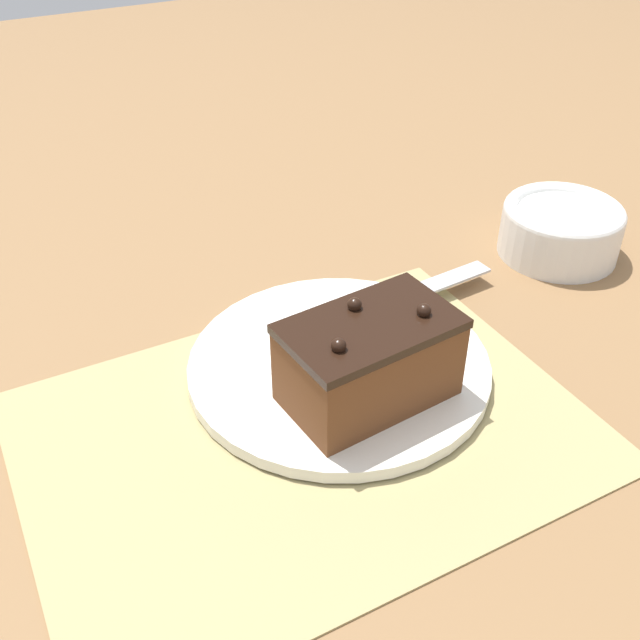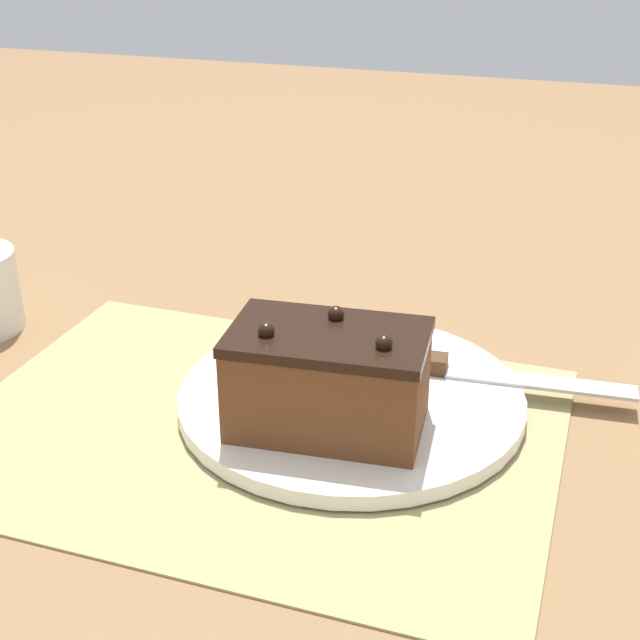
{
  "view_description": "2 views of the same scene",
  "coord_description": "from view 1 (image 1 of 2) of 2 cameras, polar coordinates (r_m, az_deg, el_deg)",
  "views": [
    {
      "loc": [
        0.2,
        0.41,
        0.45
      ],
      "look_at": [
        -0.04,
        -0.06,
        0.07
      ],
      "focal_mm": 42.0,
      "sensor_mm": 36.0,
      "label": 1
    },
    {
      "loc": [
        -0.23,
        0.54,
        0.38
      ],
      "look_at": [
        -0.02,
        -0.09,
        0.06
      ],
      "focal_mm": 50.0,
      "sensor_mm": 36.0,
      "label": 2
    }
  ],
  "objects": [
    {
      "name": "small_bowl",
      "position": [
        0.9,
        17.88,
        6.69
      ],
      "size": [
        0.13,
        0.13,
        0.06
      ],
      "color": "white",
      "rests_on": "ground_plane"
    },
    {
      "name": "serving_knife",
      "position": [
        0.75,
        3.97,
        1.12
      ],
      "size": [
        0.22,
        0.04,
        0.01
      ],
      "rotation": [
        0.0,
        0.0,
        1.65
      ],
      "color": "#472D19",
      "rests_on": "cake_plate"
    },
    {
      "name": "placemat_woven",
      "position": [
        0.64,
        -1.08,
        -8.37
      ],
      "size": [
        0.46,
        0.34,
        0.0
      ],
      "primitive_type": "cube",
      "color": "tan",
      "rests_on": "ground_plane"
    },
    {
      "name": "ground_plane",
      "position": [
        0.64,
        -1.08,
        -8.5
      ],
      "size": [
        3.0,
        3.0,
        0.0
      ],
      "primitive_type": "plane",
      "color": "olive"
    },
    {
      "name": "cake_plate",
      "position": [
        0.69,
        1.45,
        -3.44
      ],
      "size": [
        0.28,
        0.28,
        0.01
      ],
      "color": "white",
      "rests_on": "placemat_woven"
    },
    {
      "name": "chocolate_cake",
      "position": [
        0.63,
        3.55,
        -2.82
      ],
      "size": [
        0.15,
        0.1,
        0.09
      ],
      "rotation": [
        0.0,
        0.0,
        0.09
      ],
      "color": "brown",
      "rests_on": "cake_plate"
    }
  ]
}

